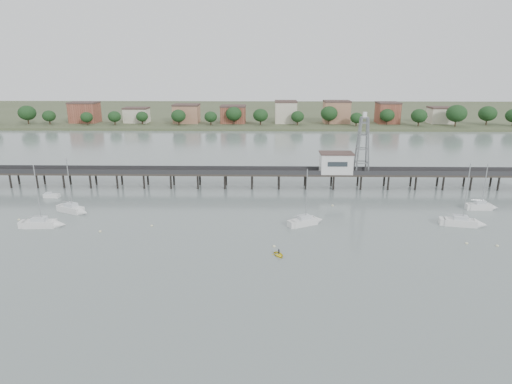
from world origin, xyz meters
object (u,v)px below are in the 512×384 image
at_px(sailboat_b, 75,210).
at_px(white_tender, 51,196).
at_px(lattice_tower, 363,146).
at_px(sailboat_d, 467,223).
at_px(sailboat_a, 46,224).
at_px(sailboat_e, 484,207).
at_px(pier, 239,173).
at_px(sailboat_c, 308,221).
at_px(yellow_dinghy, 279,256).

relative_size(sailboat_b, white_tender, 3.33).
xyz_separation_m(lattice_tower, white_tender, (-76.18, -10.00, -10.66)).
height_order(lattice_tower, sailboat_d, lattice_tower).
height_order(sailboat_a, white_tender, sailboat_a).
bearing_deg(sailboat_e, white_tender, 176.06).
bearing_deg(sailboat_d, white_tender, -179.33).
bearing_deg(pier, sailboat_e, -17.29).
height_order(sailboat_d, sailboat_a, sailboat_d).
bearing_deg(sailboat_e, sailboat_d, -128.93).
distance_m(pier, sailboat_c, 31.31).
height_order(pier, white_tender, pier).
relative_size(lattice_tower, yellow_dinghy, 6.14).
xyz_separation_m(sailboat_b, white_tender, (-10.54, 11.07, -0.21)).
relative_size(lattice_tower, sailboat_c, 1.29).
distance_m(sailboat_d, white_tender, 93.07).
bearing_deg(sailboat_c, white_tender, 136.59).
bearing_deg(sailboat_b, sailboat_a, -78.57).
height_order(sailboat_e, sailboat_c, sailboat_c).
relative_size(pier, sailboat_b, 12.03).
bearing_deg(lattice_tower, white_tender, -172.52).
height_order(lattice_tower, sailboat_c, lattice_tower).
distance_m(lattice_tower, sailboat_a, 74.59).
xyz_separation_m(sailboat_e, sailboat_c, (-39.58, -9.88, -0.01)).
bearing_deg(yellow_dinghy, pier, 76.55).
relative_size(white_tender, yellow_dinghy, 1.48).
xyz_separation_m(lattice_tower, sailboat_e, (23.58, -17.14, -10.44)).
bearing_deg(yellow_dinghy, sailboat_b, 128.55).
bearing_deg(pier, lattice_tower, 0.00).
relative_size(sailboat_a, yellow_dinghy, 5.24).
xyz_separation_m(sailboat_c, yellow_dinghy, (-6.43, -14.94, -0.65)).
height_order(sailboat_d, white_tender, sailboat_d).
bearing_deg(white_tender, sailboat_e, -0.13).
xyz_separation_m(sailboat_c, white_tender, (-60.18, 17.02, -0.21)).
xyz_separation_m(pier, sailboat_e, (55.08, -17.14, -3.14)).
relative_size(sailboat_e, sailboat_d, 0.80).
bearing_deg(sailboat_b, sailboat_c, 18.40).
distance_m(pier, yellow_dinghy, 43.10).
relative_size(sailboat_b, yellow_dinghy, 4.94).
xyz_separation_m(pier, yellow_dinghy, (9.07, -41.96, -3.79)).
xyz_separation_m(pier, lattice_tower, (31.50, 0.00, 7.31)).
distance_m(sailboat_d, sailboat_b, 81.13).
xyz_separation_m(lattice_tower, yellow_dinghy, (-22.43, -41.96, -11.10)).
bearing_deg(pier, sailboat_a, -140.83).
bearing_deg(white_tender, yellow_dinghy, -26.77).
bearing_deg(pier, yellow_dinghy, -77.81).
height_order(pier, yellow_dinghy, pier).
bearing_deg(sailboat_e, sailboat_b, -177.32).
relative_size(sailboat_d, white_tender, 3.56).
distance_m(sailboat_d, sailboat_a, 82.98).
bearing_deg(sailboat_e, yellow_dinghy, -151.50).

